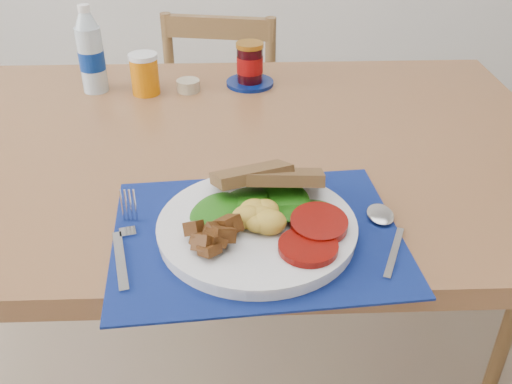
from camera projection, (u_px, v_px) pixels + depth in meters
table at (216, 176)px, 1.19m from camera, size 1.40×0.90×0.75m
chair_far at (226, 100)px, 1.89m from camera, size 0.43×0.42×1.00m
placemat at (257, 234)px, 0.88m from camera, size 0.46×0.38×0.00m
breakfast_plate at (253, 224)px, 0.86m from camera, size 0.30×0.30×0.07m
fork at (125, 242)px, 0.85m from camera, size 0.05×0.19×0.00m
spoon at (384, 226)px, 0.89m from camera, size 0.06×0.18×0.01m
water_bottle at (91, 54)px, 1.31m from camera, size 0.06×0.06×0.20m
juice_glass at (145, 75)px, 1.32m from camera, size 0.06×0.06×0.09m
ramekin at (188, 86)px, 1.35m from camera, size 0.05×0.05×0.03m
jam_on_saucer at (250, 66)px, 1.37m from camera, size 0.12×0.12×0.10m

